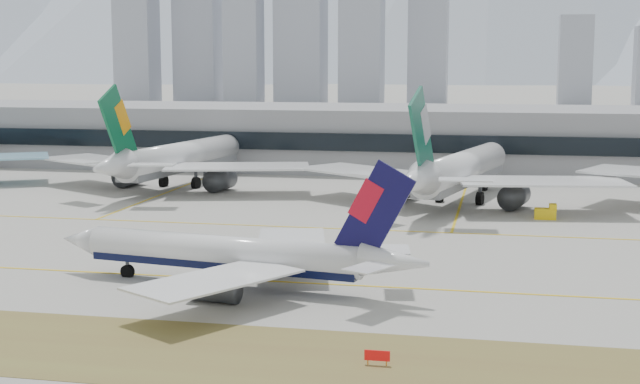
% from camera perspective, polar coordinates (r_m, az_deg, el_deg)
% --- Properties ---
extents(ground, '(3000.00, 3000.00, 0.00)m').
position_cam_1_polar(ground, '(110.10, -0.55, -5.22)').
color(ground, '#A8A69E').
rests_on(ground, ground).
extents(taxiing_airliner, '(46.59, 40.10, 15.69)m').
position_cam_1_polar(taxiing_airliner, '(102.96, -5.42, -4.05)').
color(taxiing_airliner, white).
rests_on(taxiing_airliner, ground).
extents(widebody_eva, '(61.74, 60.93, 22.21)m').
position_cam_1_polar(widebody_eva, '(186.46, -9.16, 2.06)').
color(widebody_eva, white).
rests_on(widebody_eva, ground).
extents(widebody_cathay, '(61.35, 61.07, 22.44)m').
position_cam_1_polar(widebody_cathay, '(164.81, 8.85, 1.28)').
color(widebody_cathay, white).
rests_on(widebody_cathay, ground).
extents(terminal, '(280.00, 43.10, 15.00)m').
position_cam_1_polar(terminal, '(221.41, 5.74, 3.49)').
color(terminal, gray).
rests_on(terminal, ground).
extents(hold_sign_right, '(2.20, 0.15, 1.35)m').
position_cam_1_polar(hold_sign_right, '(77.40, 3.68, -10.42)').
color(hold_sign_right, red).
rests_on(hold_sign_right, ground).
extents(gse_c, '(3.55, 2.00, 2.60)m').
position_cam_1_polar(gse_c, '(152.37, 14.28, -1.31)').
color(gse_c, yellow).
rests_on(gse_c, ground).
extents(city_skyline, '(342.00, 49.80, 140.00)m').
position_cam_1_polar(city_skyline, '(573.40, -1.44, 10.64)').
color(city_skyline, '#979CAC').
rests_on(city_skyline, ground).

